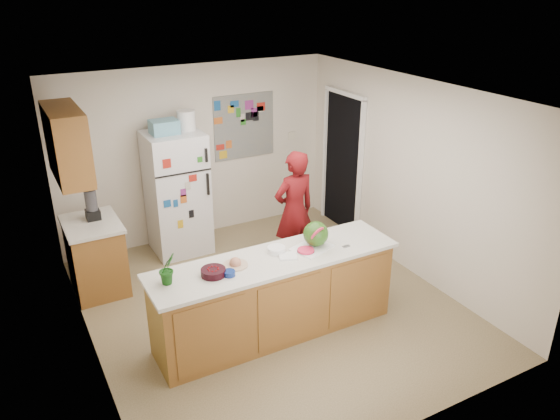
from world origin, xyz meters
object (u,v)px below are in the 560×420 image
refrigerator (177,193)px  cherry_bowl (213,272)px  watermelon (316,234)px  person (294,211)px

refrigerator → cherry_bowl: bearing=-100.4°
cherry_bowl → watermelon: bearing=2.3°
person → refrigerator: bearing=-49.9°
refrigerator → cherry_bowl: refrigerator is taller
person → cherry_bowl: (-1.59, -1.19, 0.15)m
cherry_bowl → refrigerator: bearing=79.6°
refrigerator → cherry_bowl: 2.44m
refrigerator → cherry_bowl: (-0.44, -2.40, 0.11)m
person → watermelon: person is taller
person → cherry_bowl: 2.00m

